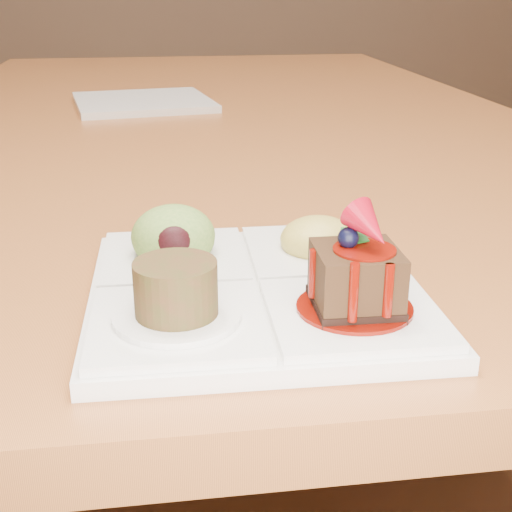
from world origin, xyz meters
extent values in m
plane|color=#562A18|center=(0.00, 0.00, 0.00)|extent=(6.00, 6.00, 0.00)
cube|color=#A15A29|center=(0.00, 0.00, 0.73)|extent=(1.00, 1.80, 0.04)
cylinder|color=#A15A29|center=(-0.44, 0.84, 0.35)|extent=(0.06, 0.06, 0.71)
cylinder|color=#A15A29|center=(0.44, 0.84, 0.35)|extent=(0.06, 0.06, 0.71)
cylinder|color=black|center=(0.50, 0.08, 0.21)|extent=(0.04, 0.04, 0.43)
cylinder|color=black|center=(0.63, 0.41, 0.21)|extent=(0.04, 0.04, 0.43)
cube|color=silver|center=(-0.05, -0.75, 0.76)|extent=(0.23, 0.23, 0.01)
cube|color=silver|center=(0.01, -0.81, 0.77)|extent=(0.11, 0.11, 0.01)
cube|color=silver|center=(-0.10, -0.80, 0.77)|extent=(0.11, 0.11, 0.01)
cube|color=silver|center=(-0.10, -0.69, 0.77)|extent=(0.11, 0.11, 0.01)
cube|color=silver|center=(0.01, -0.70, 0.77)|extent=(0.11, 0.11, 0.01)
cylinder|color=#5B0A03|center=(0.01, -0.81, 0.77)|extent=(0.07, 0.07, 0.00)
cube|color=black|center=(0.01, -0.81, 0.77)|extent=(0.05, 0.05, 0.01)
cube|color=black|center=(0.01, -0.81, 0.79)|extent=(0.05, 0.05, 0.03)
cylinder|color=#5B0A03|center=(0.01, -0.81, 0.81)|extent=(0.04, 0.04, 0.00)
sphere|color=black|center=(0.00, -0.80, 0.81)|extent=(0.01, 0.01, 0.01)
cone|color=maroon|center=(0.01, -0.81, 0.82)|extent=(0.04, 0.04, 0.03)
cube|color=#134C14|center=(0.01, -0.80, 0.81)|extent=(0.01, 0.02, 0.01)
cube|color=#134C14|center=(0.00, -0.79, 0.81)|extent=(0.01, 0.02, 0.01)
cylinder|color=#5B0A03|center=(0.00, -0.83, 0.79)|extent=(0.01, 0.01, 0.04)
cylinder|color=#5B0A03|center=(0.02, -0.83, 0.79)|extent=(0.01, 0.01, 0.03)
cylinder|color=#5B0A03|center=(-0.02, -0.80, 0.79)|extent=(0.01, 0.01, 0.03)
cylinder|color=silver|center=(-0.10, -0.80, 0.77)|extent=(0.08, 0.08, 0.00)
cylinder|color=#482314|center=(-0.10, -0.80, 0.79)|extent=(0.05, 0.05, 0.03)
cylinder|color=#4E3210|center=(-0.10, -0.80, 0.80)|extent=(0.04, 0.04, 0.00)
ellipsoid|color=olive|center=(-0.10, -0.69, 0.78)|extent=(0.06, 0.06, 0.05)
ellipsoid|color=black|center=(-0.10, -0.71, 0.78)|extent=(0.03, 0.02, 0.03)
ellipsoid|color=#B69F41|center=(0.01, -0.70, 0.77)|extent=(0.06, 0.06, 0.04)
cube|color=#D3630F|center=(0.02, -0.69, 0.78)|extent=(0.02, 0.02, 0.01)
cube|color=#4A7319|center=(0.01, -0.68, 0.78)|extent=(0.02, 0.02, 0.01)
cube|color=#D3630F|center=(0.00, -0.69, 0.78)|extent=(0.02, 0.02, 0.01)
cube|color=#4A7319|center=(0.00, -0.70, 0.78)|extent=(0.02, 0.02, 0.01)
cube|color=#D3630F|center=(0.01, -0.71, 0.78)|extent=(0.02, 0.01, 0.01)
cube|color=#4A7319|center=(0.02, -0.71, 0.78)|extent=(0.02, 0.02, 0.01)
cube|color=silver|center=(-0.13, 0.08, 0.76)|extent=(0.26, 0.26, 0.01)
camera|label=1|loc=(-0.11, -1.20, 0.96)|focal=50.00mm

